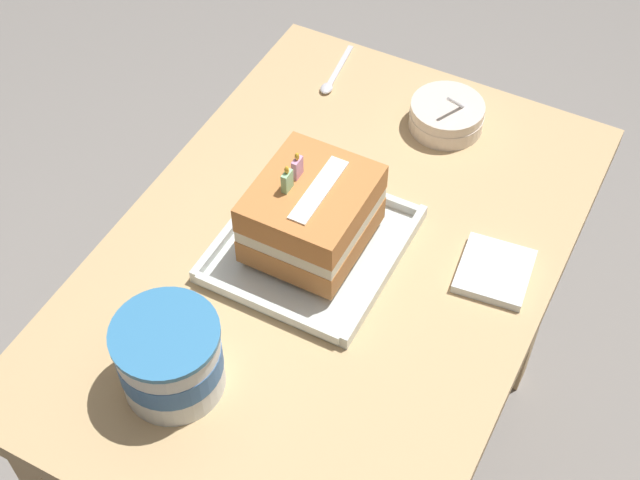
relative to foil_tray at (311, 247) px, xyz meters
The scene contains 8 objects.
ground_plane 0.78m from the foil_tray, 83.44° to the right, with size 8.00×8.00×0.00m, color gray.
dining_table 0.15m from the foil_tray, 83.44° to the right, with size 0.97×0.66×0.77m.
foil_tray is the anchor object (origin of this frame).
birthday_cake 0.07m from the foil_tray, 90.00° to the left, with size 0.18×0.16×0.16m.
bowl_stack 0.36m from the foil_tray, 12.12° to the right, with size 0.13×0.13×0.09m.
ice_cream_tub 0.30m from the foil_tray, 169.30° to the left, with size 0.14×0.14×0.12m.
serving_spoon_near_tray 0.40m from the foil_tray, 22.61° to the left, with size 0.15×0.03×0.01m.
napkin_pile 0.28m from the foil_tray, 72.27° to the right, with size 0.12×0.12×0.02m.
Camera 1 is at (-0.78, -0.39, 1.84)m, focal length 50.51 mm.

